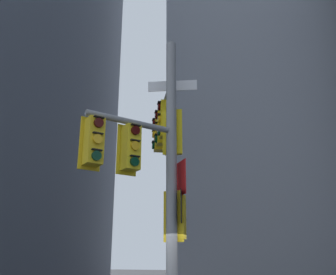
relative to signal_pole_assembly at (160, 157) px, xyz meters
name	(u,v)px	position (x,y,z in m)	size (l,w,h in m)	color
building_mid_block	(288,53)	(3.35, 23.61, 15.65)	(17.42, 17.42, 39.95)	#9399A3
signal_pole_assembly	(160,157)	(0.00, 0.00, 0.00)	(1.99, 3.91, 7.29)	gray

